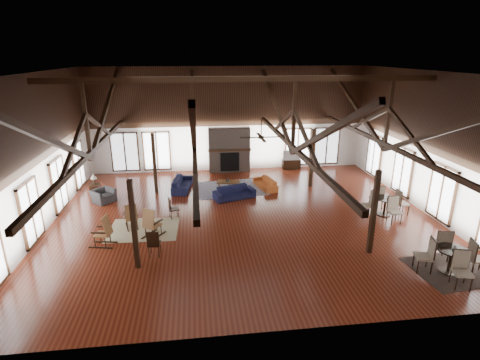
{
  "coord_description": "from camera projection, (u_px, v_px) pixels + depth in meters",
  "views": [
    {
      "loc": [
        -1.96,
        -14.58,
        6.72
      ],
      "look_at": [
        -0.05,
        1.0,
        1.35
      ],
      "focal_mm": 28.0,
      "sensor_mm": 36.0,
      "label": 1
    }
  ],
  "objects": [
    {
      "name": "wall_left",
      "position": [
        36.0,
        156.0,
        14.21
      ],
      "size": [
        0.02,
        14.0,
        6.0
      ],
      "primitive_type": "cube",
      "color": "white",
      "rests_on": "floor"
    },
    {
      "name": "side_table_lamp",
      "position": [
        95.0,
        187.0,
        18.47
      ],
      "size": [
        0.43,
        0.43,
        1.11
      ],
      "color": "black",
      "rests_on": "floor"
    },
    {
      "name": "coffee_table",
      "position": [
        228.0,
        182.0,
        19.21
      ],
      "size": [
        1.25,
        0.8,
        0.44
      ],
      "rotation": [
        0.0,
        0.0,
        -0.2
      ],
      "color": "brown",
      "rests_on": "floor"
    },
    {
      "name": "rug_navy",
      "position": [
        231.0,
        188.0,
        19.49
      ],
      "size": [
        3.71,
        2.92,
        0.01
      ],
      "primitive_type": "cube",
      "rotation": [
        0.0,
        0.0,
        0.09
      ],
      "color": "#191E48",
      "rests_on": "floor"
    },
    {
      "name": "tv_console",
      "position": [
        291.0,
        164.0,
        22.79
      ],
      "size": [
        1.09,
        0.41,
        0.55
      ],
      "primitive_type": "cube",
      "color": "black",
      "rests_on": "floor"
    },
    {
      "name": "sofa_navy_left",
      "position": [
        182.0,
        184.0,
        19.27
      ],
      "size": [
        2.18,
        1.09,
        0.61
      ],
      "primitive_type": "imported",
      "rotation": [
        0.0,
        0.0,
        1.43
      ],
      "color": "black",
      "rests_on": "floor"
    },
    {
      "name": "rug_tan",
      "position": [
        144.0,
        229.0,
        14.96
      ],
      "size": [
        2.79,
        2.23,
        0.01
      ],
      "primitive_type": "cube",
      "rotation": [
        0.0,
        0.0,
        -0.04
      ],
      "color": "tan",
      "rests_on": "floor"
    },
    {
      "name": "sofa_orange",
      "position": [
        265.0,
        183.0,
        19.47
      ],
      "size": [
        1.87,
        1.08,
        0.51
      ],
      "primitive_type": "imported",
      "rotation": [
        0.0,
        0.0,
        -1.33
      ],
      "color": "#BE5A24",
      "rests_on": "floor"
    },
    {
      "name": "sofa_navy_front",
      "position": [
        234.0,
        193.0,
        18.08
      ],
      "size": [
        2.15,
        1.37,
        0.58
      ],
      "primitive_type": "imported",
      "rotation": [
        0.0,
        0.0,
        0.32
      ],
      "color": "#121433",
      "rests_on": "floor"
    },
    {
      "name": "cup_near",
      "position": [
        454.0,
        248.0,
        11.82
      ],
      "size": [
        0.15,
        0.15,
        0.09
      ],
      "primitive_type": "imported",
      "rotation": [
        0.0,
        0.0,
        0.27
      ],
      "color": "#B2B2B2",
      "rests_on": "cafe_table_near"
    },
    {
      "name": "roof_truss",
      "position": [
        244.0,
        124.0,
        14.79
      ],
      "size": [
        15.6,
        14.07,
        3.14
      ],
      "color": "black",
      "rests_on": "wall_back"
    },
    {
      "name": "wall_right",
      "position": [
        429.0,
        144.0,
        16.04
      ],
      "size": [
        0.02,
        14.0,
        6.0
      ],
      "primitive_type": "cube",
      "color": "white",
      "rests_on": "floor"
    },
    {
      "name": "floor",
      "position": [
        244.0,
        217.0,
        16.1
      ],
      "size": [
        16.0,
        16.0,
        0.0
      ],
      "primitive_type": "plane",
      "color": "maroon",
      "rests_on": "ground"
    },
    {
      "name": "ceiling",
      "position": [
        245.0,
        72.0,
        14.16
      ],
      "size": [
        16.0,
        14.0,
        0.02
      ],
      "primitive_type": "cube",
      "color": "black",
      "rests_on": "wall_back"
    },
    {
      "name": "post_grid",
      "position": [
        244.0,
        184.0,
        15.6
      ],
      "size": [
        8.16,
        7.16,
        3.05
      ],
      "color": "black",
      "rests_on": "floor"
    },
    {
      "name": "cafe_table_far",
      "position": [
        385.0,
        203.0,
        16.13
      ],
      "size": [
        2.11,
        2.11,
        1.1
      ],
      "rotation": [
        0.0,
        0.0,
        0.02
      ],
      "color": "black",
      "rests_on": "floor"
    },
    {
      "name": "cafe_table_near",
      "position": [
        451.0,
        256.0,
        11.89
      ],
      "size": [
        2.24,
        2.24,
        1.14
      ],
      "rotation": [
        0.0,
        0.0,
        -0.23
      ],
      "color": "black",
      "rests_on": "floor"
    },
    {
      "name": "fireplace",
      "position": [
        229.0,
        150.0,
        21.94
      ],
      "size": [
        2.5,
        0.69,
        2.6
      ],
      "color": "#756559",
      "rests_on": "floor"
    },
    {
      "name": "ceiling_fan",
      "position": [
        261.0,
        136.0,
        14.01
      ],
      "size": [
        1.6,
        1.6,
        0.75
      ],
      "color": "black",
      "rests_on": "roof_truss"
    },
    {
      "name": "cup_far",
      "position": [
        388.0,
        197.0,
        15.99
      ],
      "size": [
        0.13,
        0.13,
        0.09
      ],
      "primitive_type": "imported",
      "rotation": [
        0.0,
        0.0,
        0.2
      ],
      "color": "#B2B2B2",
      "rests_on": "cafe_table_far"
    },
    {
      "name": "side_chair_b",
      "position": [
        154.0,
        242.0,
        12.8
      ],
      "size": [
        0.45,
        0.45,
        0.99
      ],
      "rotation": [
        0.0,
        0.0,
        -0.09
      ],
      "color": "black",
      "rests_on": "floor"
    },
    {
      "name": "wall_front",
      "position": [
        285.0,
        224.0,
        8.55
      ],
      "size": [
        16.0,
        0.02,
        6.0
      ],
      "primitive_type": "cube",
      "color": "white",
      "rests_on": "floor"
    },
    {
      "name": "television",
      "position": [
        292.0,
        155.0,
        22.6
      ],
      "size": [
        1.07,
        0.23,
        0.61
      ],
      "primitive_type": "imported",
      "rotation": [
        0.0,
        0.0,
        -0.09
      ],
      "color": "#B2B2B2",
      "rests_on": "tv_console"
    },
    {
      "name": "armchair",
      "position": [
        103.0,
        196.0,
        17.64
      ],
      "size": [
        1.25,
        1.26,
        0.62
      ],
      "primitive_type": "imported",
      "rotation": [
        0.0,
        0.0,
        0.85
      ],
      "color": "#333336",
      "rests_on": "floor"
    },
    {
      "name": "rug_dark",
      "position": [
        450.0,
        270.0,
        12.15
      ],
      "size": [
        2.51,
        2.32,
        0.01
      ],
      "primitive_type": "cube",
      "rotation": [
        0.0,
        0.0,
        0.1
      ],
      "color": "black",
      "rests_on": "floor"
    },
    {
      "name": "rocking_chair_c",
      "position": [
        105.0,
        232.0,
        13.55
      ],
      "size": [
        0.98,
        0.65,
        1.17
      ],
      "rotation": [
        0.0,
        0.0,
        1.37
      ],
      "color": "brown",
      "rests_on": "floor"
    },
    {
      "name": "side_chair_a",
      "position": [
        172.0,
        207.0,
        15.81
      ],
      "size": [
        0.48,
        0.48,
        0.92
      ],
      "rotation": [
        0.0,
        0.0,
        -1.29
      ],
      "color": "black",
      "rests_on": "floor"
    },
    {
      "name": "rocking_chair_b",
      "position": [
        151.0,
        224.0,
        14.18
      ],
      "size": [
        0.91,
        1.03,
        1.18
      ],
      "rotation": [
        0.0,
        0.0,
        -0.59
      ],
      "color": "brown",
      "rests_on": "floor"
    },
    {
      "name": "vase",
      "position": [
        228.0,
        180.0,
        19.12
      ],
      "size": [
        0.23,
        0.23,
        0.19
      ],
      "primitive_type": "imported",
      "rotation": [
        0.0,
        0.0,
        -0.43
      ],
      "color": "#B2B2B2",
      "rests_on": "coffee_table"
    },
    {
      "name": "wall_back",
      "position": [
        228.0,
        120.0,
        21.7
      ],
      "size": [
        16.0,
        0.02,
        6.0
      ],
      "primitive_type": "cube",
      "color": "white",
      "rests_on": "floor"
    },
    {
      "name": "rocking_chair_a",
      "position": [
        131.0,
        217.0,
        14.94
      ],
      "size": [
        0.63,
        0.89,
        1.04
      ],
      "rotation": [
        0.0,
        0.0,
        0.27
      ],
      "color": "brown",
      "rests_on": "floor"
    }
  ]
}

